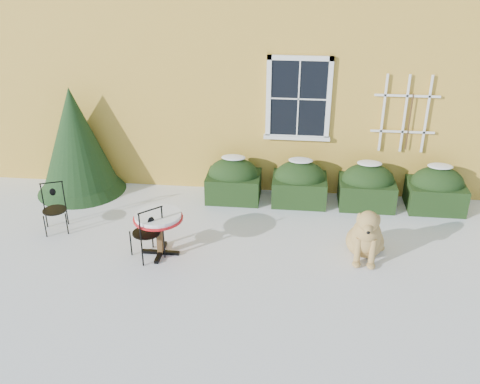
# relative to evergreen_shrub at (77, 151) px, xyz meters

# --- Properties ---
(ground) EXTENTS (80.00, 80.00, 0.00)m
(ground) POSITION_rel_evergreen_shrub_xyz_m (3.47, -2.58, -0.87)
(ground) COLOR white
(ground) RESTS_ON ground
(house) EXTENTS (12.40, 8.40, 6.40)m
(house) POSITION_rel_evergreen_shrub_xyz_m (3.47, 4.42, 2.34)
(house) COLOR #F2BD46
(house) RESTS_ON ground
(hedge_row) EXTENTS (4.95, 0.80, 0.91)m
(hedge_row) POSITION_rel_evergreen_shrub_xyz_m (5.12, -0.03, -0.47)
(hedge_row) COLOR black
(hedge_row) RESTS_ON ground
(evergreen_shrub) EXTENTS (1.79, 1.79, 2.17)m
(evergreen_shrub) POSITION_rel_evergreen_shrub_xyz_m (0.00, 0.00, 0.00)
(evergreen_shrub) COLOR black
(evergreen_shrub) RESTS_ON ground
(bistro_table) EXTENTS (0.81, 0.81, 0.75)m
(bistro_table) POSITION_rel_evergreen_shrub_xyz_m (2.21, -2.22, -0.25)
(bistro_table) COLOR black
(bistro_table) RESTS_ON ground
(patio_chair_near) EXTENTS (0.60, 0.60, 0.96)m
(patio_chair_near) POSITION_rel_evergreen_shrub_xyz_m (2.06, -2.35, -0.39)
(patio_chair_near) COLOR black
(patio_chair_near) RESTS_ON ground
(patio_chair_far) EXTENTS (0.51, 0.50, 0.87)m
(patio_chair_far) POSITION_rel_evergreen_shrub_xyz_m (0.17, -1.63, -0.44)
(patio_chair_far) COLOR black
(patio_chair_far) RESTS_ON ground
(dog) EXTENTS (0.70, 1.08, 0.99)m
(dog) POSITION_rel_evergreen_shrub_xyz_m (5.56, -1.97, -0.48)
(dog) COLOR tan
(dog) RESTS_ON ground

